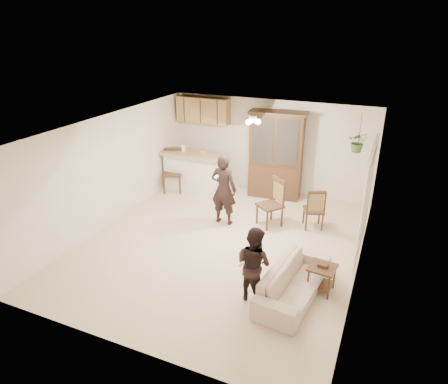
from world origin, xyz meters
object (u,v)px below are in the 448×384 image
at_px(chair_bar, 173,180).
at_px(chair_hutch_right, 313,216).
at_px(sofa, 294,277).
at_px(adult, 224,187).
at_px(china_hutch, 276,156).
at_px(chair_hutch_left, 269,213).
at_px(child, 254,264).
at_px(side_table, 321,278).

relative_size(chair_bar, chair_hutch_right, 1.21).
xyz_separation_m(sofa, adult, (-2.18, 2.03, 0.53)).
bearing_deg(china_hutch, chair_hutch_left, -82.10).
relative_size(adult, chair_hutch_left, 1.61).
xyz_separation_m(sofa, china_hutch, (-1.55, 4.01, 0.76)).
xyz_separation_m(adult, chair_hutch_left, (1.02, 0.29, -0.59)).
relative_size(child, chair_bar, 1.15).
bearing_deg(chair_bar, sofa, -58.13).
bearing_deg(chair_hutch_left, china_hutch, 140.49).
xyz_separation_m(chair_bar, chair_hutch_left, (3.04, -0.88, -0.02)).
bearing_deg(side_table, child, -147.08).
height_order(sofa, chair_hutch_left, chair_hutch_left).
bearing_deg(side_table, chair_hutch_left, 128.05).
bearing_deg(sofa, chair_hutch_left, 32.86).
xyz_separation_m(adult, side_table, (2.58, -1.71, -0.65)).
height_order(adult, chair_hutch_left, adult).
bearing_deg(child, chair_hutch_left, -58.12).
bearing_deg(sofa, side_table, -44.84).
distance_m(chair_bar, chair_hutch_right, 4.03).
relative_size(sofa, chair_bar, 1.59).
bearing_deg(adult, side_table, 147.09).
height_order(china_hutch, chair_bar, china_hutch).
relative_size(china_hutch, side_table, 4.20).
bearing_deg(child, sofa, -131.30).
height_order(child, side_table, child).
relative_size(child, china_hutch, 0.59).
relative_size(side_table, chair_hutch_left, 0.49).
bearing_deg(chair_bar, side_table, -52.83).
xyz_separation_m(chair_hutch_left, chair_hutch_right, (0.94, 0.29, -0.04)).
xyz_separation_m(sofa, side_table, (0.40, 0.32, -0.11)).
bearing_deg(chair_hutch_left, chair_bar, -158.71).
distance_m(chair_hutch_left, chair_hutch_right, 0.99).
xyz_separation_m(chair_bar, chair_hutch_right, (3.98, -0.59, -0.06)).
height_order(sofa, chair_bar, chair_bar).
height_order(child, chair_hutch_right, child).
bearing_deg(adult, chair_bar, -29.51).
relative_size(sofa, chair_hutch_left, 1.68).
distance_m(sofa, adult, 3.03).
height_order(sofa, side_table, sofa).
distance_m(side_table, chair_hutch_left, 2.54).
bearing_deg(china_hutch, side_table, -67.21).
distance_m(china_hutch, chair_hutch_right, 2.11).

